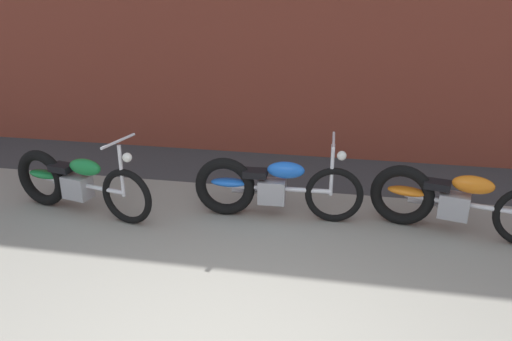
# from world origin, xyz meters

# --- Properties ---
(sidewalk_slab) EXTENTS (36.00, 3.50, 0.01)m
(sidewalk_slab) POSITION_xyz_m (0.00, 1.75, 0.00)
(sidewalk_slab) COLOR gray
(sidewalk_slab) RESTS_ON ground
(motorcycle_green) EXTENTS (1.98, 0.72, 1.03)m
(motorcycle_green) POSITION_xyz_m (-2.53, 2.34, 0.40)
(motorcycle_green) COLOR black
(motorcycle_green) RESTS_ON ground
(motorcycle_blue) EXTENTS (2.01, 0.58, 1.03)m
(motorcycle_blue) POSITION_xyz_m (-0.19, 2.63, 0.40)
(motorcycle_blue) COLOR black
(motorcycle_blue) RESTS_ON ground
(motorcycle_orange) EXTENTS (1.98, 0.74, 1.03)m
(motorcycle_orange) POSITION_xyz_m (1.87, 2.63, 0.40)
(motorcycle_orange) COLOR black
(motorcycle_orange) RESTS_ON ground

